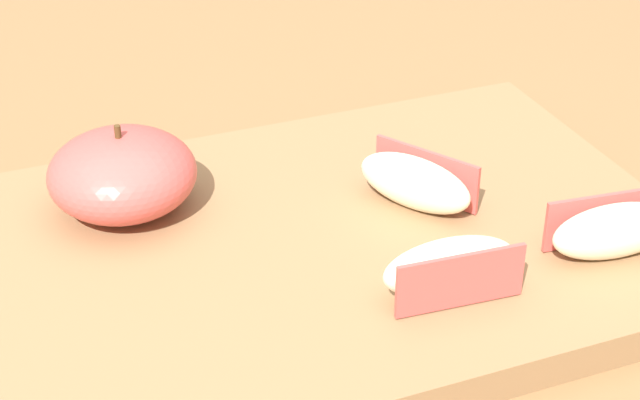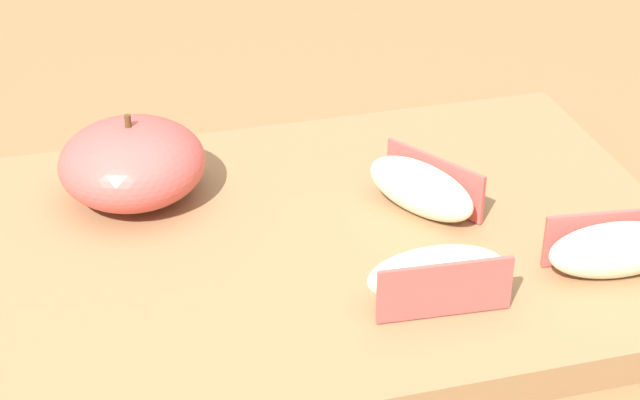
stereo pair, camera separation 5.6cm
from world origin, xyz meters
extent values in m
cube|color=brown|center=(0.00, 0.00, 0.71)|extent=(1.34, 0.97, 0.03)
cube|color=olive|center=(0.01, 0.00, 0.73)|extent=(0.38, 0.26, 0.02)
ellipsoid|color=#D14C47|center=(-0.08, 0.07, 0.76)|extent=(0.08, 0.08, 0.04)
cylinder|color=#4C3319|center=(-0.08, 0.07, 0.79)|extent=(0.00, 0.00, 0.01)
ellipsoid|color=beige|center=(0.14, -0.07, 0.76)|extent=(0.07, 0.03, 0.03)
cube|color=#D14C47|center=(0.15, -0.06, 0.76)|extent=(0.07, 0.01, 0.03)
ellipsoid|color=beige|center=(0.05, -0.07, 0.76)|extent=(0.07, 0.03, 0.03)
cube|color=#D14C47|center=(0.05, -0.08, 0.76)|extent=(0.07, 0.01, 0.03)
ellipsoid|color=beige|center=(0.07, 0.01, 0.76)|extent=(0.06, 0.07, 0.03)
cube|color=#D14C47|center=(0.08, 0.01, 0.76)|extent=(0.04, 0.06, 0.03)
camera|label=1|loc=(-0.16, -0.44, 1.05)|focal=59.33mm
camera|label=2|loc=(-0.11, -0.46, 1.05)|focal=59.33mm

